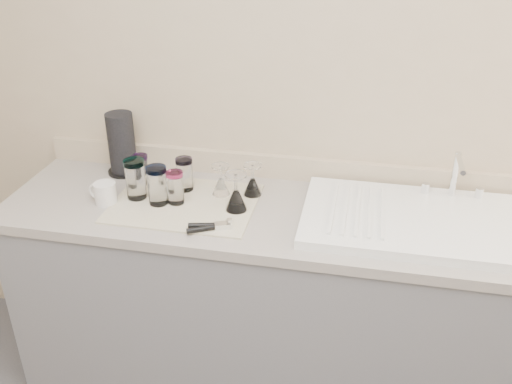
% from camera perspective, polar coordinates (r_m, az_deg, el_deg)
% --- Properties ---
extents(room_envelope, '(3.54, 3.50, 2.52)m').
position_cam_1_polar(room_envelope, '(0.86, -13.47, -2.46)').
color(room_envelope, '#4F4F54').
rests_on(room_envelope, ground).
extents(counter_unit, '(2.06, 0.62, 0.90)m').
position_cam_1_polar(counter_unit, '(2.43, 1.02, -11.04)').
color(counter_unit, slate).
rests_on(counter_unit, ground).
extents(sink_unit, '(0.82, 0.50, 0.22)m').
position_cam_1_polar(sink_unit, '(2.16, 15.73, -2.72)').
color(sink_unit, white).
rests_on(sink_unit, counter_unit).
extents(dish_towel, '(0.55, 0.42, 0.01)m').
position_cam_1_polar(dish_towel, '(2.24, -7.17, -1.11)').
color(dish_towel, beige).
rests_on(dish_towel, counter_unit).
extents(tumbler_teal, '(0.06, 0.06, 0.12)m').
position_cam_1_polar(tumbler_teal, '(2.38, -11.43, 2.26)').
color(tumbler_teal, white).
rests_on(tumbler_teal, dish_towel).
extents(tumbler_purple, '(0.07, 0.07, 0.14)m').
position_cam_1_polar(tumbler_purple, '(2.30, -7.15, 1.80)').
color(tumbler_purple, white).
rests_on(tumbler_purple, dish_towel).
extents(tumbler_magenta, '(0.08, 0.08, 0.16)m').
position_cam_1_polar(tumbler_magenta, '(2.27, -11.97, 1.31)').
color(tumbler_magenta, white).
rests_on(tumbler_magenta, dish_towel).
extents(tumbler_blue, '(0.08, 0.08, 0.15)m').
position_cam_1_polar(tumbler_blue, '(2.21, -9.84, 0.68)').
color(tumbler_blue, white).
rests_on(tumbler_blue, dish_towel).
extents(tumbler_lavender, '(0.07, 0.07, 0.13)m').
position_cam_1_polar(tumbler_lavender, '(2.21, -8.07, 0.47)').
color(tumbler_lavender, white).
rests_on(tumbler_lavender, dish_towel).
extents(goblet_back_left, '(0.07, 0.07, 0.13)m').
position_cam_1_polar(goblet_back_left, '(2.26, -3.53, 0.76)').
color(goblet_back_left, white).
rests_on(goblet_back_left, dish_towel).
extents(goblet_back_right, '(0.07, 0.07, 0.13)m').
position_cam_1_polar(goblet_back_right, '(2.26, -0.35, 0.76)').
color(goblet_back_right, white).
rests_on(goblet_back_right, dish_towel).
extents(goblet_front_right, '(0.08, 0.08, 0.15)m').
position_cam_1_polar(goblet_front_right, '(2.15, -2.00, -0.57)').
color(goblet_front_right, white).
rests_on(goblet_front_right, dish_towel).
extents(can_opener, '(0.16, 0.10, 0.02)m').
position_cam_1_polar(can_opener, '(2.05, -4.64, -3.46)').
color(can_opener, silver).
rests_on(can_opener, dish_towel).
extents(white_mug, '(0.13, 0.10, 0.09)m').
position_cam_1_polar(white_mug, '(2.28, -14.88, -0.12)').
color(white_mug, silver).
rests_on(white_mug, counter_unit).
extents(paper_towel_roll, '(0.14, 0.14, 0.27)m').
position_cam_1_polar(paper_towel_roll, '(2.49, -13.28, 4.66)').
color(paper_towel_roll, black).
rests_on(paper_towel_roll, counter_unit).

